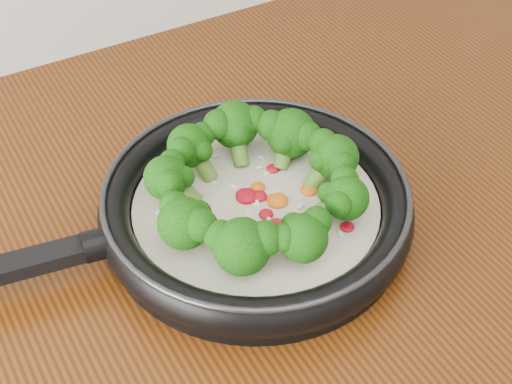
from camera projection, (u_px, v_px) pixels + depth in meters
skillet at (253, 203)px, 0.79m from camera, size 0.53×0.37×0.09m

